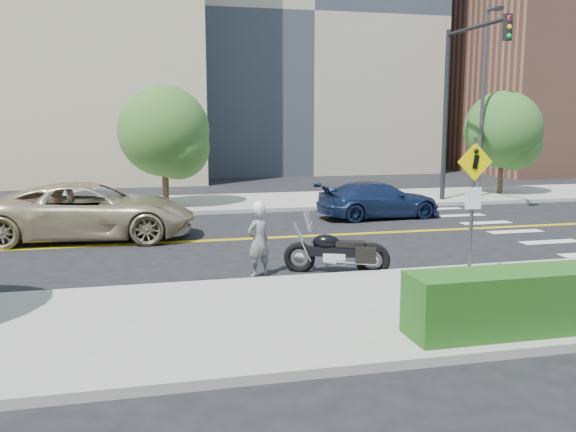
% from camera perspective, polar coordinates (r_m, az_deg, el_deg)
% --- Properties ---
extents(ground_plane, '(120.00, 120.00, 0.00)m').
position_cam_1_polar(ground_plane, '(18.06, -5.52, -2.23)').
color(ground_plane, black).
rests_on(ground_plane, ground).
extents(sidewalk_near, '(60.00, 5.00, 0.15)m').
position_cam_1_polar(sidewalk_near, '(10.89, 0.08, -9.35)').
color(sidewalk_near, '#9E9B91').
rests_on(sidewalk_near, ground_plane).
extents(sidewalk_far, '(60.00, 5.00, 0.15)m').
position_cam_1_polar(sidewalk_far, '(25.40, -7.89, 1.16)').
color(sidewalk_far, '#9E9B91').
rests_on(sidewalk_far, ground_plane).
extents(building_mid, '(18.00, 14.00, 20.00)m').
position_cam_1_polar(building_mid, '(45.25, -0.03, 17.26)').
color(building_mid, '#A39984').
rests_on(building_mid, ground_plane).
extents(building_right, '(14.00, 12.00, 12.00)m').
position_cam_1_polar(building_right, '(47.16, 24.09, 11.27)').
color(building_right, '#8C5947').
rests_on(building_right, ground_plane).
extents(lamp_post, '(0.16, 0.16, 8.00)m').
position_cam_1_polar(lamp_post, '(28.05, 17.73, 9.90)').
color(lamp_post, '#4C4C51').
rests_on(lamp_post, sidewalk_far).
extents(traffic_light, '(0.28, 4.50, 7.00)m').
position_cam_1_polar(traffic_light, '(25.84, 15.57, 11.27)').
color(traffic_light, black).
rests_on(traffic_light, sidewalk_far).
extents(pedestrian_sign, '(0.78, 0.08, 3.00)m').
position_cam_1_polar(pedestrian_sign, '(13.14, 16.92, 1.87)').
color(pedestrian_sign, '#4C4C51').
rests_on(pedestrian_sign, sidewalk_near).
extents(motorcyclist, '(0.70, 0.60, 1.71)m').
position_cam_1_polar(motorcyclist, '(13.71, -2.76, -2.16)').
color(motorcyclist, silver).
rests_on(motorcyclist, ground).
extents(motorcycle, '(2.45, 1.56, 1.44)m').
position_cam_1_polar(motorcycle, '(14.03, 4.61, -2.48)').
color(motorcycle, black).
rests_on(motorcycle, ground).
extents(suv, '(6.30, 3.37, 1.68)m').
position_cam_1_polar(suv, '(18.87, -18.00, 0.45)').
color(suv, '#BEAD8B').
rests_on(suv, ground).
extents(parked_car_silver, '(4.25, 2.62, 1.32)m').
position_cam_1_polar(parked_car_silver, '(21.34, -17.09, 0.95)').
color(parked_car_silver, '#9A9EA2').
rests_on(parked_car_silver, ground).
extents(parked_car_blue, '(4.60, 2.14, 1.30)m').
position_cam_1_polar(parked_car_blue, '(22.14, 8.49, 1.50)').
color(parked_car_blue, navy).
rests_on(parked_car_blue, ground).
extents(tree_far_a, '(3.54, 3.54, 4.84)m').
position_cam_1_polar(tree_far_a, '(24.34, -11.54, 7.78)').
color(tree_far_a, '#382619').
rests_on(tree_far_a, ground).
extents(tree_far_b, '(3.47, 3.47, 4.80)m').
position_cam_1_polar(tree_far_b, '(29.58, 19.48, 7.63)').
color(tree_far_b, '#382619').
rests_on(tree_far_b, ground).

